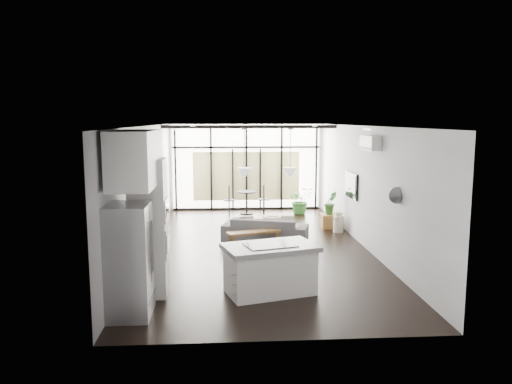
{
  "coord_description": "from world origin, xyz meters",
  "views": [
    {
      "loc": [
        -0.79,
        -11.3,
        2.95
      ],
      "look_at": [
        0.0,
        0.3,
        1.25
      ],
      "focal_mm": 35.0,
      "sensor_mm": 36.0,
      "label": 1
    }
  ],
  "objects": [
    {
      "name": "wall_back",
      "position": [
        0.0,
        5.0,
        1.4
      ],
      "size": [
        5.0,
        0.02,
        2.8
      ],
      "primitive_type": "cube",
      "color": "silver",
      "rests_on": "ground"
    },
    {
      "name": "tv",
      "position": [
        2.46,
        1.0,
        1.3
      ],
      "size": [
        0.05,
        1.1,
        0.65
      ],
      "primitive_type": "cube",
      "color": "black",
      "rests_on": "wall_right"
    },
    {
      "name": "upper_cabinets",
      "position": [
        -2.12,
        -3.5,
        2.35
      ],
      "size": [
        0.62,
        1.75,
        0.86
      ],
      "primitive_type": "cube",
      "color": "white",
      "rests_on": "wall_left"
    },
    {
      "name": "sofa",
      "position": [
        0.24,
        0.52,
        0.4
      ],
      "size": [
        2.13,
        1.14,
        0.8
      ],
      "primitive_type": "imported",
      "rotation": [
        0.0,
        0.0,
        2.86
      ],
      "color": "#525255",
      "rests_on": "floor"
    },
    {
      "name": "plant_crate",
      "position": [
        2.15,
        1.92,
        0.52
      ],
      "size": [
        0.47,
        0.7,
        0.28
      ],
      "primitive_type": "imported",
      "rotation": [
        0.0,
        0.0,
        0.2
      ],
      "color": "#2D6926",
      "rests_on": "crate"
    },
    {
      "name": "island",
      "position": [
        0.01,
        -3.13,
        0.42
      ],
      "size": [
        1.73,
        1.3,
        0.84
      ],
      "primitive_type": "cube",
      "rotation": [
        0.0,
        0.0,
        0.28
      ],
      "color": "white",
      "rests_on": "floor"
    },
    {
      "name": "neighbour_building",
      "position": [
        0.0,
        4.95,
        1.1
      ],
      "size": [
        3.5,
        0.02,
        1.6
      ],
      "primitive_type": "cube",
      "color": "#F2EA99",
      "rests_on": "ground"
    },
    {
      "name": "wall_left",
      "position": [
        -2.5,
        0.0,
        1.4
      ],
      "size": [
        0.02,
        10.0,
        2.8
      ],
      "primitive_type": "cube",
      "color": "silver",
      "rests_on": "ground"
    },
    {
      "name": "floor",
      "position": [
        0.0,
        0.0,
        0.0
      ],
      "size": [
        5.0,
        10.0,
        0.0
      ],
      "primitive_type": "cube",
      "color": "black",
      "rests_on": "ground"
    },
    {
      "name": "milk_can",
      "position": [
        2.25,
        1.38,
        0.27
      ],
      "size": [
        0.29,
        0.29,
        0.54
      ],
      "primitive_type": "cylinder",
      "rotation": [
        0.0,
        0.0,
        -0.04
      ],
      "color": "beige",
      "rests_on": "floor"
    },
    {
      "name": "pendant_right",
      "position": [
        0.4,
        -2.65,
        2.02
      ],
      "size": [
        0.26,
        0.26,
        0.18
      ],
      "primitive_type": "cone",
      "color": "white",
      "rests_on": "ceiling"
    },
    {
      "name": "ac_unit",
      "position": [
        2.38,
        -0.8,
        2.45
      ],
      "size": [
        0.22,
        0.9,
        0.3
      ],
      "primitive_type": "cube",
      "color": "silver",
      "rests_on": "wall_right"
    },
    {
      "name": "skylight",
      "position": [
        0.0,
        4.0,
        2.77
      ],
      "size": [
        4.7,
        1.9,
        0.06
      ],
      "primitive_type": "cube",
      "color": "white",
      "rests_on": "ceiling"
    },
    {
      "name": "crate",
      "position": [
        2.15,
        1.92,
        0.19
      ],
      "size": [
        0.5,
        0.5,
        0.38
      ],
      "primitive_type": "cube",
      "rotation": [
        0.0,
        0.0,
        -0.0
      ],
      "color": "brown",
      "rests_on": "floor"
    },
    {
      "name": "pouf",
      "position": [
        0.53,
        1.51,
        0.22
      ],
      "size": [
        0.6,
        0.6,
        0.43
      ],
      "primitive_type": "cylinder",
      "rotation": [
        0.0,
        0.0,
        -0.13
      ],
      "color": "beige",
      "rests_on": "floor"
    },
    {
      "name": "wall_front",
      "position": [
        0.0,
        -5.0,
        1.4
      ],
      "size": [
        5.0,
        0.02,
        2.8
      ],
      "primitive_type": "cube",
      "color": "silver",
      "rests_on": "ground"
    },
    {
      "name": "fridge",
      "position": [
        -2.21,
        -3.95,
        0.85
      ],
      "size": [
        0.66,
        0.83,
        1.71
      ],
      "primitive_type": "cube",
      "color": "gray",
      "rests_on": "floor"
    },
    {
      "name": "glazing",
      "position": [
        0.0,
        4.88,
        1.4
      ],
      "size": [
        5.0,
        0.2,
        2.8
      ],
      "primitive_type": "cube",
      "color": "black",
      "rests_on": "ground"
    },
    {
      "name": "console_bench",
      "position": [
        -0.08,
        -0.11,
        0.2
      ],
      "size": [
        1.29,
        0.69,
        0.4
      ],
      "primitive_type": "cube",
      "rotation": [
        0.0,
        0.0,
        0.32
      ],
      "color": "brown",
      "rests_on": "floor"
    },
    {
      "name": "cooktop",
      "position": [
        0.01,
        -3.13,
        0.85
      ],
      "size": [
        0.94,
        0.75,
        0.01
      ],
      "primitive_type": "cube",
      "rotation": [
        0.0,
        0.0,
        0.28
      ],
      "color": "black",
      "rests_on": "island"
    },
    {
      "name": "framed_art",
      "position": [
        -2.47,
        -0.5,
        1.55
      ],
      "size": [
        0.04,
        0.7,
        0.9
      ],
      "primitive_type": "cube",
      "color": "black",
      "rests_on": "wall_left"
    },
    {
      "name": "bistro_set",
      "position": [
        -0.04,
        4.12,
        0.39
      ],
      "size": [
        1.65,
        0.76,
        0.77
      ],
      "primitive_type": "cube",
      "rotation": [
        0.0,
        0.0,
        0.08
      ],
      "color": "black",
      "rests_on": "floor"
    },
    {
      "name": "pendant_left",
      "position": [
        -0.4,
        -2.65,
        2.02
      ],
      "size": [
        0.26,
        0.26,
        0.18
      ],
      "primitive_type": "cone",
      "color": "white",
      "rests_on": "ceiling"
    },
    {
      "name": "appliance_column",
      "position": [
        -2.03,
        -3.05,
        1.16
      ],
      "size": [
        0.6,
        0.63,
        2.31
      ],
      "primitive_type": "cube",
      "color": "white",
      "rests_on": "floor"
    },
    {
      "name": "ceiling",
      "position": [
        0.0,
        0.0,
        2.8
      ],
      "size": [
        5.0,
        10.0,
        0.0
      ],
      "primitive_type": "cube",
      "color": "white",
      "rests_on": "ground"
    },
    {
      "name": "plant_tall",
      "position": [
        1.64,
        4.0,
        0.33
      ],
      "size": [
        0.99,
        1.05,
        0.67
      ],
      "primitive_type": "imported",
      "rotation": [
        0.0,
        0.0,
        0.3
      ],
      "color": "#2D6926",
      "rests_on": "floor"
    },
    {
      "name": "wall_right",
      "position": [
        2.5,
        0.0,
        1.4
      ],
      "size": [
        0.02,
        10.0,
        2.8
      ],
      "primitive_type": "cube",
      "color": "silver",
      "rests_on": "ground"
    }
  ]
}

